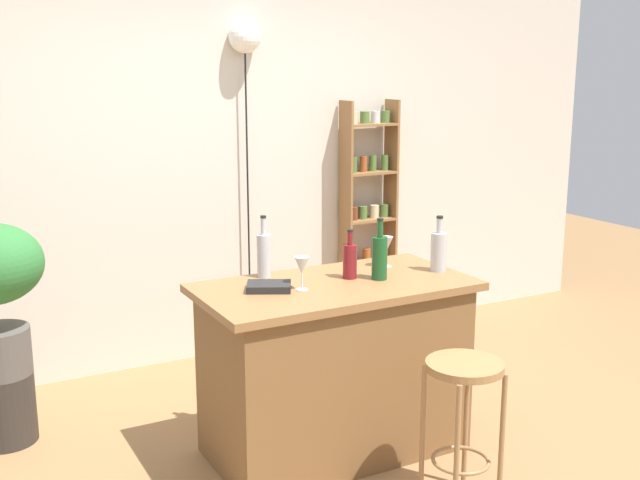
# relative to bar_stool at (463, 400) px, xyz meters

# --- Properties ---
(ground) EXTENTS (12.00, 12.00, 0.00)m
(ground) POSITION_rel_bar_stool_xyz_m (-0.24, 0.43, -0.51)
(ground) COLOR olive
(back_wall) EXTENTS (6.40, 0.10, 2.80)m
(back_wall) POSITION_rel_bar_stool_xyz_m (-0.24, 2.38, 0.89)
(back_wall) COLOR beige
(back_wall) RESTS_ON ground
(kitchen_counter) EXTENTS (1.36, 0.71, 0.89)m
(kitchen_counter) POSITION_rel_bar_stool_xyz_m (-0.24, 0.73, -0.06)
(kitchen_counter) COLOR brown
(kitchen_counter) RESTS_ON ground
(bar_stool) EXTENTS (0.34, 0.34, 0.69)m
(bar_stool) POSITION_rel_bar_stool_xyz_m (0.00, 0.00, 0.00)
(bar_stool) COLOR #997047
(bar_stool) RESTS_ON ground
(spice_shelf) EXTENTS (0.40, 0.18, 1.71)m
(spice_shelf) POSITION_rel_bar_stool_xyz_m (0.88, 2.22, 0.34)
(spice_shelf) COLOR olive
(spice_shelf) RESTS_ON ground
(plant_stool) EXTENTS (0.32, 0.32, 0.38)m
(plant_stool) POSITION_rel_bar_stool_xyz_m (-1.72, 1.64, -0.32)
(plant_stool) COLOR #2D2823
(plant_stool) RESTS_ON ground
(bottle_vinegar) EXTENTS (0.07, 0.07, 0.25)m
(bottle_vinegar) POSITION_rel_bar_stool_xyz_m (-0.13, 0.78, 0.48)
(bottle_vinegar) COLOR maroon
(bottle_vinegar) RESTS_ON kitchen_counter
(bottle_wine_red) EXTENTS (0.07, 0.07, 0.32)m
(bottle_wine_red) POSITION_rel_bar_stool_xyz_m (-0.50, 1.01, 0.50)
(bottle_wine_red) COLOR #B2B2B7
(bottle_wine_red) RESTS_ON kitchen_counter
(bottle_soda_blue) EXTENTS (0.08, 0.08, 0.31)m
(bottle_soda_blue) POSITION_rel_bar_stool_xyz_m (-0.00, 0.69, 0.50)
(bottle_soda_blue) COLOR #194C23
(bottle_soda_blue) RESTS_ON kitchen_counter
(bottle_olive_oil) EXTENTS (0.08, 0.08, 0.29)m
(bottle_olive_oil) POSITION_rel_bar_stool_xyz_m (0.35, 0.68, 0.49)
(bottle_olive_oil) COLOR #B2B2B7
(bottle_olive_oil) RESTS_ON kitchen_counter
(wine_glass_left) EXTENTS (0.07, 0.07, 0.16)m
(wine_glass_left) POSITION_rel_bar_stool_xyz_m (-0.44, 0.70, 0.50)
(wine_glass_left) COLOR silver
(wine_glass_left) RESTS_ON kitchen_counter
(wine_glass_center) EXTENTS (0.07, 0.07, 0.16)m
(wine_glass_center) POSITION_rel_bar_stool_xyz_m (0.16, 0.89, 0.50)
(wine_glass_center) COLOR silver
(wine_glass_center) RESTS_ON kitchen_counter
(cookbook) EXTENTS (0.26, 0.23, 0.03)m
(cookbook) POSITION_rel_bar_stool_xyz_m (-0.58, 0.78, 0.40)
(cookbook) COLOR black
(cookbook) RESTS_ON kitchen_counter
(pendant_globe_light) EXTENTS (0.21, 0.21, 2.23)m
(pendant_globe_light) POSITION_rel_bar_stool_xyz_m (-0.04, 2.27, 1.58)
(pendant_globe_light) COLOR black
(pendant_globe_light) RESTS_ON ground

